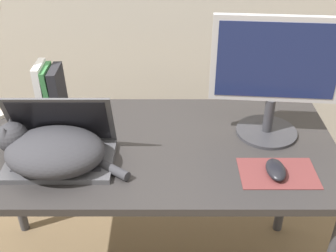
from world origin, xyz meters
TOP-DOWN VIEW (x-y plane):
  - desk at (0.00, 0.33)m, footprint 1.39×0.67m
  - laptop at (-0.28, 0.25)m, footprint 0.36×0.23m
  - cat at (-0.30, 0.20)m, footprint 0.45×0.26m
  - external_monitor at (0.46, 0.41)m, footprint 0.45×0.23m
  - mousepad at (0.45, 0.17)m, footprint 0.25×0.16m
  - computer_mouse at (0.44, 0.16)m, footprint 0.06×0.11m
  - book_row at (-0.38, 0.56)m, footprint 0.09×0.13m

SIDE VIEW (x-z plane):
  - desk at x=0.00m, z-range 0.29..1.01m
  - mousepad at x=0.45m, z-range 0.73..0.73m
  - computer_mouse at x=0.44m, z-range 0.73..0.76m
  - laptop at x=-0.28m, z-range 0.66..0.89m
  - cat at x=-0.30m, z-range 0.72..0.87m
  - book_row at x=-0.38m, z-range 0.72..0.93m
  - external_monitor at x=0.46m, z-range 0.75..1.20m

